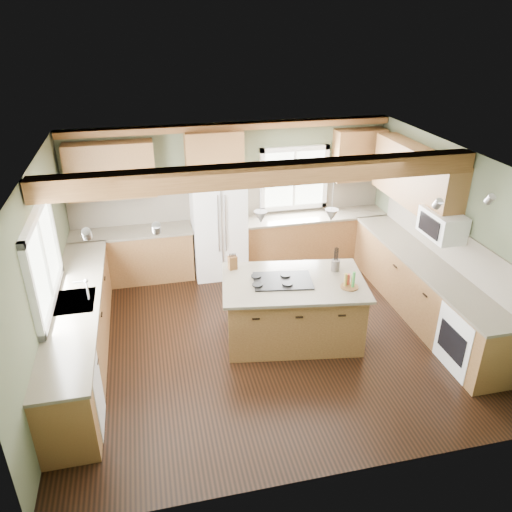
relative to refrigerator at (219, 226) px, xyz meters
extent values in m
plane|color=black|center=(0.30, -2.12, -0.90)|extent=(5.60, 5.60, 0.00)
plane|color=silver|center=(0.30, -2.12, 1.70)|extent=(5.60, 5.60, 0.00)
plane|color=#4C573E|center=(0.30, 0.38, 0.40)|extent=(5.60, 0.00, 5.60)
plane|color=#4C573E|center=(-2.50, -2.12, 0.40)|extent=(0.00, 5.00, 5.00)
plane|color=#4C573E|center=(3.10, -2.12, 0.40)|extent=(0.00, 5.00, 5.00)
cube|color=#533217|center=(0.30, -2.20, 1.57)|extent=(5.55, 0.26, 0.26)
cube|color=#533217|center=(0.30, 0.28, 1.64)|extent=(5.55, 0.20, 0.10)
cube|color=brown|center=(0.30, 0.36, 0.31)|extent=(5.58, 0.03, 0.58)
cube|color=brown|center=(3.08, -2.07, 0.31)|extent=(0.03, 3.70, 0.58)
cube|color=brown|center=(-1.49, 0.08, -0.46)|extent=(2.02, 0.60, 0.88)
cube|color=#4B4537|center=(-1.49, 0.08, 0.00)|extent=(2.06, 0.64, 0.04)
cube|color=brown|center=(1.79, 0.08, -0.46)|extent=(2.62, 0.60, 0.88)
cube|color=#4B4537|center=(1.79, 0.08, 0.00)|extent=(2.66, 0.64, 0.04)
cube|color=brown|center=(-2.20, -2.07, -0.46)|extent=(0.60, 3.70, 0.88)
cube|color=#4B4537|center=(-2.20, -2.07, 0.00)|extent=(0.64, 3.74, 0.04)
cube|color=brown|center=(2.80, -2.07, -0.46)|extent=(0.60, 3.70, 0.88)
cube|color=#4B4537|center=(2.80, -2.07, 0.00)|extent=(0.64, 3.74, 0.04)
cube|color=brown|center=(-1.69, 0.21, 1.05)|extent=(1.40, 0.35, 0.90)
cube|color=brown|center=(0.00, 0.21, 1.25)|extent=(0.96, 0.35, 0.70)
cube|color=brown|center=(2.92, -1.22, 1.05)|extent=(0.35, 2.20, 0.90)
cube|color=brown|center=(2.60, 0.21, 1.05)|extent=(0.90, 0.35, 0.90)
cube|color=white|center=(-2.48, -2.07, 0.65)|extent=(0.04, 1.60, 1.05)
cube|color=white|center=(1.45, 0.36, 0.65)|extent=(1.10, 0.04, 1.00)
cube|color=#262628|center=(-2.20, -2.07, 0.01)|extent=(0.50, 0.65, 0.03)
cylinder|color=#B2B2B7|center=(-2.02, -2.07, 0.15)|extent=(0.02, 0.02, 0.28)
cube|color=white|center=(-2.19, -3.37, -0.47)|extent=(0.60, 0.60, 0.84)
cube|color=white|center=(2.79, -3.37, -0.47)|extent=(0.60, 0.72, 0.84)
cube|color=white|center=(2.88, -2.17, 0.65)|extent=(0.40, 0.70, 0.38)
cone|color=#B2B2B7|center=(0.24, -2.12, 0.98)|extent=(0.18, 0.18, 0.16)
cone|color=#B2B2B7|center=(1.16, -2.27, 0.98)|extent=(0.18, 0.18, 0.16)
cube|color=white|center=(0.00, 0.00, 0.00)|extent=(0.90, 0.74, 1.80)
cube|color=olive|center=(0.70, -2.20, -0.46)|extent=(1.99, 1.40, 0.88)
cube|color=#4B4537|center=(0.70, -2.20, 0.00)|extent=(2.14, 1.54, 0.04)
cube|color=black|center=(0.55, -2.17, 0.03)|extent=(0.87, 0.65, 0.02)
cube|color=brown|center=(-0.06, -1.66, 0.12)|extent=(0.14, 0.11, 0.20)
cylinder|color=#463D38|center=(1.37, -2.03, 0.10)|extent=(0.13, 0.13, 0.16)
camera|label=1|loc=(-1.15, -7.93, 3.38)|focal=35.00mm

